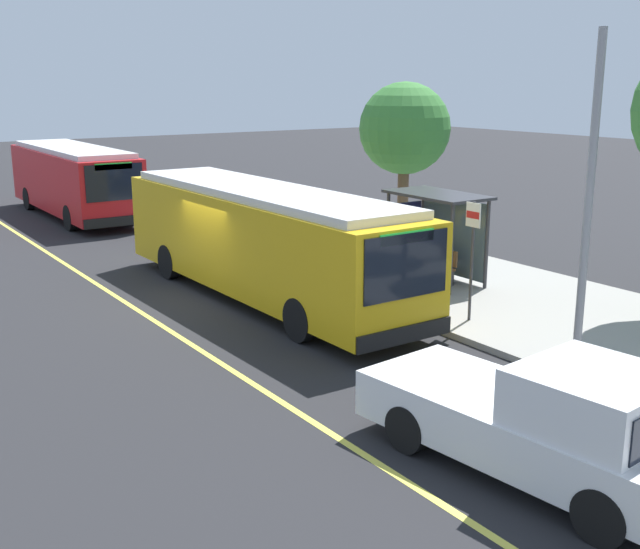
% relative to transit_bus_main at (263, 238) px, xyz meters
% --- Properties ---
extents(ground_plane, '(120.00, 120.00, 0.00)m').
position_rel_transit_bus_main_xyz_m(ground_plane, '(-0.79, -1.01, -1.62)').
color(ground_plane, '#232326').
extents(sidewalk_curb, '(44.00, 6.40, 0.15)m').
position_rel_transit_bus_main_xyz_m(sidewalk_curb, '(-0.79, 4.99, -1.54)').
color(sidewalk_curb, gray).
rests_on(sidewalk_curb, ground_plane).
extents(lane_stripe_center, '(36.00, 0.14, 0.01)m').
position_rel_transit_bus_main_xyz_m(lane_stripe_center, '(-0.79, -3.21, -1.61)').
color(lane_stripe_center, '#E0D64C').
rests_on(lane_stripe_center, ground_plane).
extents(transit_bus_main, '(11.45, 2.74, 2.95)m').
position_rel_transit_bus_main_xyz_m(transit_bus_main, '(0.00, 0.00, 0.00)').
color(transit_bus_main, gold).
rests_on(transit_bus_main, ground_plane).
extents(transit_bus_second, '(10.08, 2.61, 2.95)m').
position_rel_transit_bus_main_xyz_m(transit_bus_second, '(-15.54, -0.19, -0.00)').
color(transit_bus_second, red).
rests_on(transit_bus_second, ground_plane).
extents(pickup_truck, '(5.59, 2.58, 1.85)m').
position_rel_transit_bus_main_xyz_m(pickup_truck, '(10.66, -1.48, -0.76)').
color(pickup_truck, white).
rests_on(pickup_truck, ground_plane).
extents(bus_shelter, '(2.90, 1.60, 2.48)m').
position_rel_transit_bus_main_xyz_m(bus_shelter, '(1.42, 4.74, 0.30)').
color(bus_shelter, '#333338').
rests_on(bus_shelter, sidewalk_curb).
extents(waiting_bench, '(1.60, 0.48, 0.95)m').
position_rel_transit_bus_main_xyz_m(waiting_bench, '(1.53, 4.56, -0.98)').
color(waiting_bench, brown).
rests_on(waiting_bench, sidewalk_curb).
extents(route_sign_post, '(0.44, 0.08, 2.80)m').
position_rel_transit_bus_main_xyz_m(route_sign_post, '(4.80, 2.77, 0.34)').
color(route_sign_post, '#333338').
rests_on(route_sign_post, sidewalk_curb).
extents(pedestrian_commuter, '(0.24, 0.40, 1.69)m').
position_rel_transit_bus_main_xyz_m(pedestrian_commuter, '(0.41, 3.42, -0.50)').
color(pedestrian_commuter, '#282D47').
rests_on(pedestrian_commuter, sidewalk_curb).
extents(street_tree_downstreet, '(2.93, 2.93, 5.44)m').
position_rel_transit_bus_main_xyz_m(street_tree_downstreet, '(-2.12, 6.49, 2.47)').
color(street_tree_downstreet, brown).
rests_on(street_tree_downstreet, sidewalk_curb).
extents(utility_pole, '(0.16, 0.16, 6.40)m').
position_rel_transit_bus_main_xyz_m(utility_pole, '(8.23, 2.28, 1.73)').
color(utility_pole, gray).
rests_on(utility_pole, sidewalk_curb).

